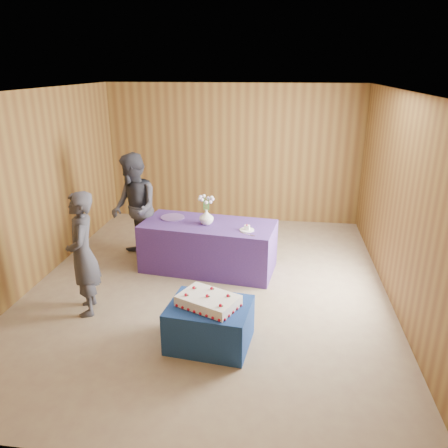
% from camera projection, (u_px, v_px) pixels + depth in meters
% --- Properties ---
extents(ground, '(6.00, 6.00, 0.00)m').
position_uv_depth(ground, '(209.00, 286.00, 6.29)').
color(ground, gray).
rests_on(ground, ground).
extents(room_shell, '(5.04, 6.04, 2.72)m').
position_uv_depth(room_shell, '(207.00, 163.00, 5.68)').
color(room_shell, brown).
rests_on(room_shell, ground).
extents(cake_table, '(0.97, 0.80, 0.50)m').
position_uv_depth(cake_table, '(210.00, 324.00, 4.91)').
color(cake_table, navy).
rests_on(cake_table, ground).
extents(serving_table, '(2.10, 1.15, 0.75)m').
position_uv_depth(serving_table, '(209.00, 246.00, 6.72)').
color(serving_table, '#4F2E7E').
rests_on(serving_table, ground).
extents(sheet_cake, '(0.78, 0.68, 0.15)m').
position_uv_depth(sheet_cake, '(208.00, 301.00, 4.80)').
color(sheet_cake, white).
rests_on(sheet_cake, cake_table).
extents(vase, '(0.30, 0.30, 0.23)m').
position_uv_depth(vase, '(206.00, 217.00, 6.53)').
color(vase, silver).
rests_on(vase, serving_table).
extents(flower_spray, '(0.24, 0.24, 0.19)m').
position_uv_depth(flower_spray, '(206.00, 200.00, 6.44)').
color(flower_spray, '#2B6D2E').
rests_on(flower_spray, vase).
extents(platter, '(0.37, 0.37, 0.02)m').
position_uv_depth(platter, '(173.00, 217.00, 6.82)').
color(platter, '#6B4D9A').
rests_on(platter, serving_table).
extents(plate, '(0.22, 0.22, 0.01)m').
position_uv_depth(plate, '(247.00, 230.00, 6.32)').
color(plate, white).
rests_on(plate, serving_table).
extents(cake_slice, '(0.08, 0.07, 0.09)m').
position_uv_depth(cake_slice, '(247.00, 227.00, 6.30)').
color(cake_slice, white).
rests_on(cake_slice, plate).
extents(knife, '(0.23, 0.16, 0.00)m').
position_uv_depth(knife, '(247.00, 234.00, 6.17)').
color(knife, silver).
rests_on(knife, serving_table).
extents(guest_left, '(0.56, 0.68, 1.60)m').
position_uv_depth(guest_left, '(83.00, 254.00, 5.40)').
color(guest_left, '#36353F').
rests_on(guest_left, ground).
extents(guest_right, '(1.03, 1.08, 1.75)m').
position_uv_depth(guest_right, '(134.00, 209.00, 6.86)').
color(guest_right, '#32323C').
rests_on(guest_right, ground).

